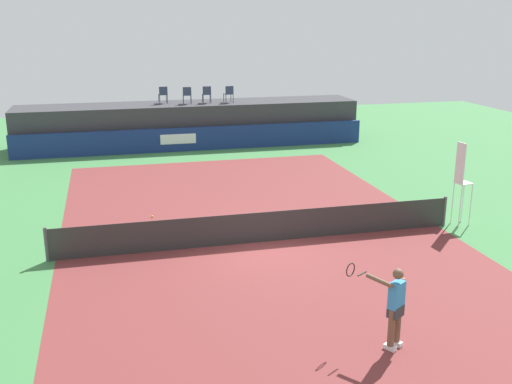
# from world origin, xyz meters

# --- Properties ---
(ground_plane) EXTENTS (48.00, 48.00, 0.00)m
(ground_plane) POSITION_xyz_m (0.00, 3.00, 0.00)
(ground_plane) COLOR #3D7A42
(court_inner) EXTENTS (12.00, 22.00, 0.00)m
(court_inner) POSITION_xyz_m (0.00, 0.00, 0.00)
(court_inner) COLOR maroon
(court_inner) RESTS_ON ground
(sponsor_wall) EXTENTS (18.00, 0.22, 1.20)m
(sponsor_wall) POSITION_xyz_m (-0.00, 13.50, 0.60)
(sponsor_wall) COLOR navy
(sponsor_wall) RESTS_ON ground
(spectator_platform) EXTENTS (18.00, 2.80, 2.20)m
(spectator_platform) POSITION_xyz_m (0.00, 15.30, 1.10)
(spectator_platform) COLOR #38383D
(spectator_platform) RESTS_ON ground
(spectator_chair_far_left) EXTENTS (0.46, 0.46, 0.89)m
(spectator_chair_far_left) POSITION_xyz_m (-1.34, 15.51, 2.69)
(spectator_chair_far_left) COLOR #2D3D56
(spectator_chair_far_left) RESTS_ON spectator_platform
(spectator_chair_left) EXTENTS (0.48, 0.48, 0.89)m
(spectator_chair_left) POSITION_xyz_m (-0.14, 15.02, 2.69)
(spectator_chair_left) COLOR #2D3D56
(spectator_chair_left) RESTS_ON spectator_platform
(spectator_chair_center) EXTENTS (0.47, 0.47, 0.89)m
(spectator_chair_center) POSITION_xyz_m (0.92, 15.08, 2.69)
(spectator_chair_center) COLOR #2D3D56
(spectator_chair_center) RESTS_ON spectator_platform
(spectator_chair_right) EXTENTS (0.48, 0.48, 0.89)m
(spectator_chair_right) POSITION_xyz_m (2.09, 14.95, 2.69)
(spectator_chair_right) COLOR #2D3D56
(spectator_chair_right) RESTS_ON spectator_platform
(umpire_chair) EXTENTS (0.48, 0.48, 2.76)m
(umpire_chair) POSITION_xyz_m (6.70, -0.01, 1.59)
(umpire_chair) COLOR white
(umpire_chair) RESTS_ON ground
(tennis_net) EXTENTS (12.40, 0.02, 0.95)m
(tennis_net) POSITION_xyz_m (0.00, 0.00, 0.47)
(tennis_net) COLOR #2D2D2D
(tennis_net) RESTS_ON ground
(net_post_near) EXTENTS (0.10, 0.10, 1.00)m
(net_post_near) POSITION_xyz_m (-6.20, 0.00, 0.50)
(net_post_near) COLOR #4C4C51
(net_post_near) RESTS_ON ground
(net_post_far) EXTENTS (0.10, 0.10, 1.00)m
(net_post_far) POSITION_xyz_m (6.20, 0.00, 0.50)
(net_post_far) COLOR #4C4C51
(net_post_far) RESTS_ON ground
(tennis_player) EXTENTS (1.11, 1.00, 1.77)m
(tennis_player) POSITION_xyz_m (1.11, -6.55, 0.96)
(tennis_player) COLOR white
(tennis_player) RESTS_ON court_inner
(tennis_ball) EXTENTS (0.07, 0.07, 0.07)m
(tennis_ball) POSITION_xyz_m (-3.04, 3.16, 0.04)
(tennis_ball) COLOR #D8EA33
(tennis_ball) RESTS_ON court_inner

